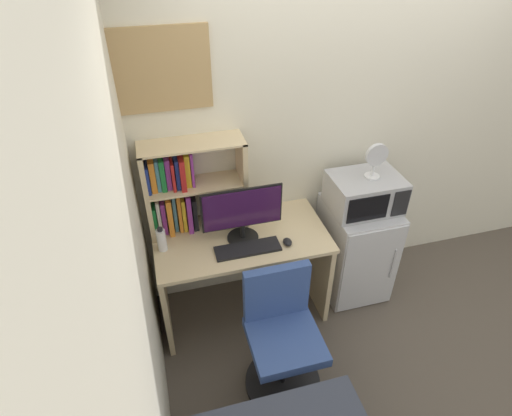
# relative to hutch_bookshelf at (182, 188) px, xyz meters

# --- Properties ---
(wall_back) EXTENTS (6.40, 0.04, 2.60)m
(wall_back) POSITION_rel_hutch_bookshelf_xyz_m (1.70, 0.13, 0.20)
(wall_back) COLOR silver
(wall_back) RESTS_ON ground_plane
(wall_left) EXTENTS (0.04, 4.40, 2.60)m
(wall_left) POSITION_rel_hutch_bookshelf_xyz_m (-0.32, -1.49, 0.20)
(wall_left) COLOR silver
(wall_left) RESTS_ON ground_plane
(desk) EXTENTS (1.23, 0.65, 0.77)m
(desk) POSITION_rel_hutch_bookshelf_xyz_m (0.36, -0.22, -0.57)
(desk) COLOR beige
(desk) RESTS_ON ground_plane
(hutch_bookshelf) EXTENTS (0.69, 0.24, 0.67)m
(hutch_bookshelf) POSITION_rel_hutch_bookshelf_xyz_m (0.00, 0.00, 0.00)
(hutch_bookshelf) COLOR beige
(hutch_bookshelf) RESTS_ON desk
(monitor) EXTENTS (0.55, 0.22, 0.41)m
(monitor) POSITION_rel_hutch_bookshelf_xyz_m (0.37, -0.24, -0.10)
(monitor) COLOR black
(monitor) RESTS_ON desk
(keyboard) EXTENTS (0.45, 0.14, 0.02)m
(keyboard) POSITION_rel_hutch_bookshelf_xyz_m (0.37, -0.37, -0.32)
(keyboard) COLOR black
(keyboard) RESTS_ON desk
(computer_mouse) EXTENTS (0.06, 0.08, 0.04)m
(computer_mouse) POSITION_rel_hutch_bookshelf_xyz_m (0.65, -0.38, -0.31)
(computer_mouse) COLOR black
(computer_mouse) RESTS_ON desk
(water_bottle) EXTENTS (0.06, 0.06, 0.19)m
(water_bottle) POSITION_rel_hutch_bookshelf_xyz_m (-0.19, -0.21, -0.25)
(water_bottle) COLOR silver
(water_bottle) RESTS_ON desk
(mini_fridge) EXTENTS (0.49, 0.57, 0.82)m
(mini_fridge) POSITION_rel_hutch_bookshelf_xyz_m (1.31, -0.18, -0.69)
(mini_fridge) COLOR silver
(mini_fridge) RESTS_ON ground_plane
(microwave) EXTENTS (0.51, 0.39, 0.26)m
(microwave) POSITION_rel_hutch_bookshelf_xyz_m (1.31, -0.18, -0.15)
(microwave) COLOR #ADADB2
(microwave) RESTS_ON mini_fridge
(desk_fan) EXTENTS (0.17, 0.11, 0.27)m
(desk_fan) POSITION_rel_hutch_bookshelf_xyz_m (1.35, -0.19, 0.13)
(desk_fan) COLOR silver
(desk_fan) RESTS_ON microwave
(desk_chair) EXTENTS (0.51, 0.51, 0.90)m
(desk_chair) POSITION_rel_hutch_bookshelf_xyz_m (0.46, -0.87, -0.70)
(desk_chair) COLOR black
(desk_chair) RESTS_ON ground_plane
(wall_corkboard) EXTENTS (0.66, 0.02, 0.50)m
(wall_corkboard) POSITION_rel_hutch_bookshelf_xyz_m (-0.06, 0.10, 0.78)
(wall_corkboard) COLOR tan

